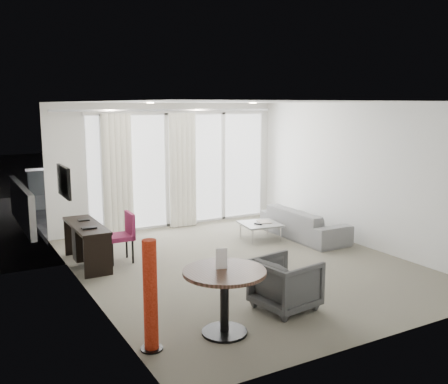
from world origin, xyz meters
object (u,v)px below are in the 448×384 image
red_lamp (150,296)px  sofa (304,223)px  desk_chair (119,238)px  coffee_table (260,231)px  desk (87,245)px  tub_armchair (286,284)px  rattan_chair_a (189,194)px  rattan_chair_b (210,185)px  round_table (224,302)px

red_lamp → sofa: red_lamp is taller
desk_chair → coffee_table: bearing=2.1°
desk → sofa: (4.11, -0.37, -0.05)m
red_lamp → coffee_table: (3.42, 3.12, -0.44)m
tub_armchair → rattan_chair_a: rattan_chair_a is taller
red_lamp → rattan_chair_b: 8.23m
desk_chair → coffee_table: (2.79, 0.04, -0.25)m
rattan_chair_a → rattan_chair_b: 1.02m
desk → tub_armchair: desk is taller
desk → red_lamp: red_lamp is taller
red_lamp → coffee_table: size_ratio=1.70×
round_table → rattan_chair_b: bearing=63.6°
tub_armchair → coffee_table: size_ratio=1.02×
red_lamp → coffee_table: 4.65m
round_table → tub_armchair: size_ratio=1.29×
round_table → rattan_chair_a: (2.63, 6.49, -0.01)m
desk_chair → desk: bearing=168.4°
desk → rattan_chair_b: 5.68m
rattan_chair_b → round_table: bearing=-114.4°
desk_chair → round_table: desk_chair is taller
desk → tub_armchair: size_ratio=1.97×
sofa → desk: bearing=84.8°
desk_chair → rattan_chair_b: (3.71, 3.91, 0.03)m
desk → desk_chair: desk_chair is taller
round_table → coffee_table: size_ratio=1.33×
rattan_chair_a → sofa: bearing=-83.5°
coffee_table → rattan_chair_b: rattan_chair_b is taller
desk_chair → coffee_table: desk_chair is taller
rattan_chair_a → red_lamp: bearing=-123.6°
coffee_table → rattan_chair_a: size_ratio=0.96×
sofa → rattan_chair_b: (0.10, 4.17, 0.16)m
coffee_table → rattan_chair_a: bearing=88.8°
round_table → rattan_chair_a: bearing=68.0°
red_lamp → coffee_table: red_lamp is taller
sofa → rattan_chair_a: rattan_chair_a is taller
tub_armchair → coffee_table: 3.31m
tub_armchair → sofa: tub_armchair is taller
round_table → rattan_chair_b: 7.85m
tub_armchair → sofa: size_ratio=0.37×
desk → coffee_table: bearing=-1.3°
tub_armchair → desk_chair: bearing=14.7°
desk_chair → round_table: (0.23, -3.12, -0.04)m
desk_chair → round_table: 3.13m
red_lamp → tub_armchair: red_lamp is taller
desk → rattan_chair_a: size_ratio=1.95×
sofa → rattan_chair_a: size_ratio=2.66×
desk_chair → sofa: desk_chair is taller
red_lamp → rattan_chair_b: red_lamp is taller
red_lamp → rattan_chair_a: red_lamp is taller
rattan_chair_a → coffee_table: bearing=-96.4°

